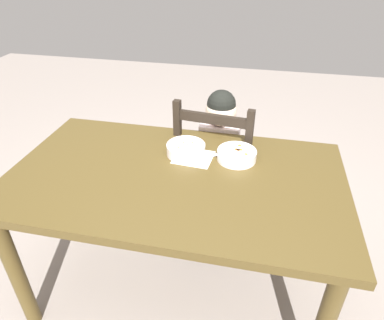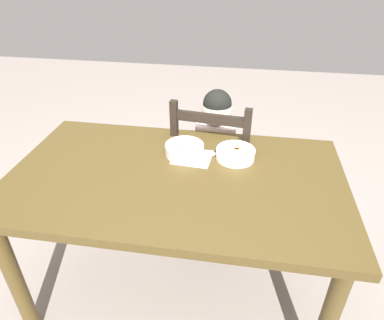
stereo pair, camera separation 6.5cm
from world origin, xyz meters
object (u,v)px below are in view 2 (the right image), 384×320
at_px(bowl_of_carrots, 236,154).
at_px(spoon, 216,154).
at_px(dining_table, 176,193).
at_px(dining_chair, 213,172).
at_px(child_figure, 215,147).
at_px(bowl_of_peas, 184,149).

height_order(bowl_of_carrots, spoon, bowl_of_carrots).
bearing_deg(dining_table, spoon, 51.15).
height_order(dining_chair, child_figure, child_figure).
xyz_separation_m(dining_table, bowl_of_carrots, (0.25, 0.18, 0.13)).
distance_m(child_figure, spoon, 0.30).
xyz_separation_m(dining_table, child_figure, (0.13, 0.47, -0.01)).
height_order(dining_chair, bowl_of_carrots, dining_chair).
bearing_deg(dining_table, dining_chair, 75.37).
bearing_deg(bowl_of_carrots, dining_chair, 113.28).
distance_m(bowl_of_peas, spoon, 0.16).
bearing_deg(spoon, bowl_of_peas, -172.38).
xyz_separation_m(dining_table, spoon, (0.16, 0.20, 0.11)).
xyz_separation_m(child_figure, spoon, (0.03, -0.27, 0.12)).
relative_size(child_figure, spoon, 7.29).
xyz_separation_m(bowl_of_carrots, spoon, (-0.09, 0.02, -0.02)).
bearing_deg(dining_table, child_figure, 74.51).
distance_m(dining_table, dining_chair, 0.53).
bearing_deg(spoon, dining_chair, 97.52).
distance_m(dining_chair, child_figure, 0.18).
bearing_deg(dining_chair, bowl_of_carrots, -66.72).
xyz_separation_m(dining_table, bowl_of_peas, (0.01, 0.18, 0.13)).
bearing_deg(spoon, dining_table, -128.85).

